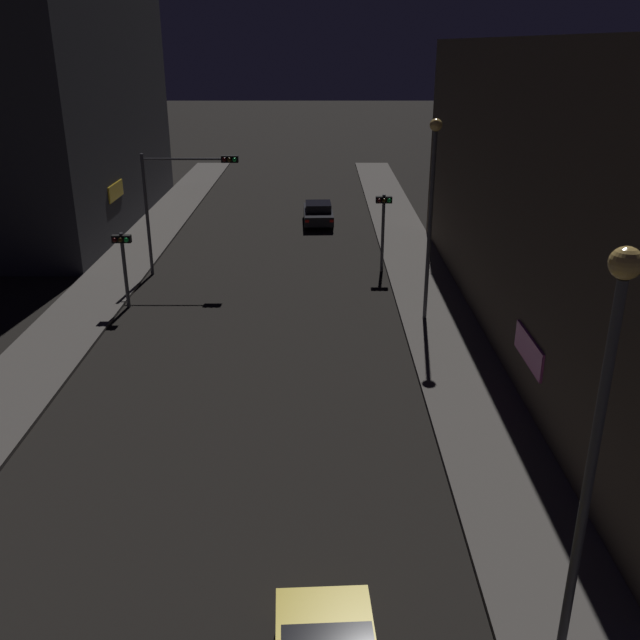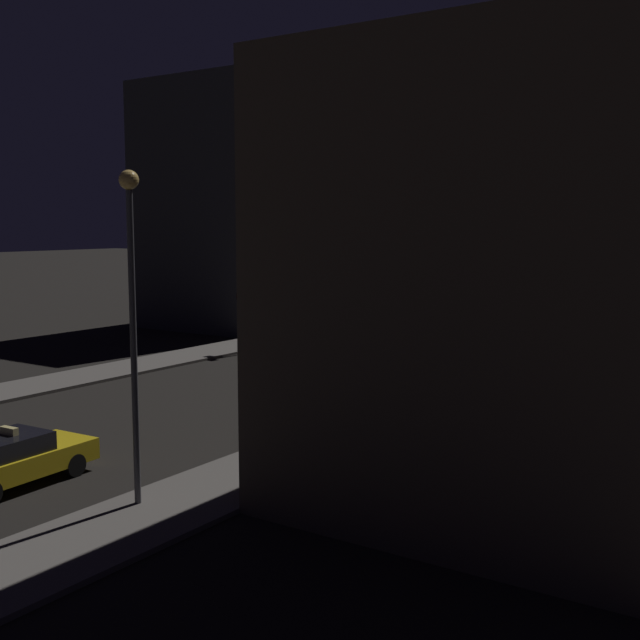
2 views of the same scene
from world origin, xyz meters
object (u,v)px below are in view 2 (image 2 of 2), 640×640
Objects in this scene: far_car at (497,322)px; traffic_light_right_kerb at (487,306)px; street_lamp_far_block at (453,261)px; street_lamp_near_block at (132,292)px; traffic_light_left_kerb at (244,309)px; traffic_light_overhead at (318,271)px; taxi at (12,459)px.

traffic_light_right_kerb reaches higher than far_car.
far_car is at bearing 105.03° from street_lamp_far_block.
street_lamp_far_block is at bearing 89.41° from street_lamp_near_block.
street_lamp_far_block is at bearing -7.05° from traffic_light_left_kerb.
far_car is 12.89m from traffic_light_overhead.
taxi is at bearing -170.29° from street_lamp_near_block.
taxi is 26.01m from traffic_light_overhead.
street_lamp_far_block is (4.22, 18.57, 4.64)m from taxi.
taxi reaches higher than far_car.
far_car is at bearing 97.09° from street_lamp_near_block.
street_lamp_far_block reaches higher than traffic_light_overhead.
street_lamp_near_block is at bearing 9.71° from taxi.
street_lamp_far_block is (4.49, -16.72, 4.64)m from far_car.
taxi is at bearing -96.71° from traffic_light_right_kerb.
taxi is 19.60m from street_lamp_far_block.
far_car is 0.56× the size of street_lamp_far_block.
taxi is 1.36× the size of traffic_light_left_kerb.
street_lamp_near_block reaches higher than street_lamp_far_block.
traffic_light_overhead is (-6.91, 24.83, 3.54)m from taxi.
traffic_light_overhead is 0.74× the size of street_lamp_far_block.
far_car is 1.15× the size of traffic_light_right_kerb.
traffic_light_right_kerb is (11.57, 5.25, 0.37)m from traffic_light_left_kerb.
traffic_light_left_kerb is at bearing 122.95° from street_lamp_near_block.
traffic_light_overhead is 1.78× the size of traffic_light_left_kerb.
traffic_light_left_kerb is (-8.31, -15.14, 1.69)m from far_car.
street_lamp_far_block reaches higher than traffic_light_left_kerb.
traffic_light_right_kerb reaches higher than traffic_light_left_kerb.
street_lamp_far_block is at bearing 77.21° from taxi.
traffic_light_right_kerb is (9.90, 0.58, -1.49)m from traffic_light_overhead.
traffic_light_left_kerb is (-1.67, -4.67, -1.86)m from traffic_light_overhead.
street_lamp_near_block is (1.04, -24.72, 2.58)m from traffic_light_right_kerb.
taxi is 0.76× the size of traffic_light_overhead.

